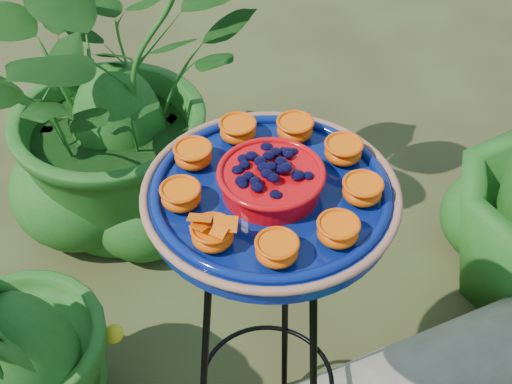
# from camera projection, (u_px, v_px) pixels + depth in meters

# --- Properties ---
(tripod_stand) EXTENTS (0.30, 0.32, 0.81)m
(tripod_stand) POSITION_uv_depth(u_px,v_px,m) (268.00, 322.00, 1.41)
(tripod_stand) COLOR black
(tripod_stand) RESTS_ON ground
(feeder_dish) EXTENTS (0.43, 0.43, 0.10)m
(feeder_dish) POSITION_uv_depth(u_px,v_px,m) (271.00, 192.00, 1.16)
(feeder_dish) COLOR navy
(feeder_dish) RESTS_ON tripod_stand
(driftwood_log) EXTENTS (0.62, 0.60, 0.22)m
(driftwood_log) POSITION_uv_depth(u_px,v_px,m) (419.00, 382.00, 1.74)
(driftwood_log) COLOR gray
(driftwood_log) RESTS_ON ground
(shrub_back_left) EXTENTS (1.10, 1.14, 0.96)m
(shrub_back_left) POSITION_uv_depth(u_px,v_px,m) (112.00, 84.00, 2.02)
(shrub_back_left) COLOR #195216
(shrub_back_left) RESTS_ON ground
(shrub_front_left) EXTENTS (0.55, 0.59, 0.86)m
(shrub_front_left) POSITION_uv_depth(u_px,v_px,m) (7.00, 339.00, 1.45)
(shrub_front_left) COLOR #195216
(shrub_front_left) RESTS_ON ground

